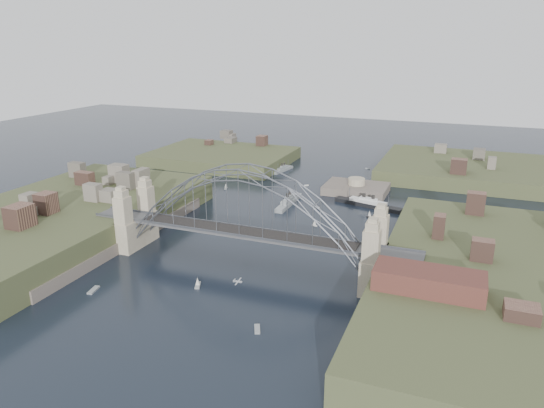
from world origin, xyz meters
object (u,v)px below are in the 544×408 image
(bridge, at_px, (244,216))
(wharf_shed, at_px, (429,281))
(fort_island, at_px, (356,194))
(naval_cruiser_far, at_px, (283,169))
(ocean_liner, at_px, (368,204))
(naval_cruiser_near, at_px, (289,202))

(bridge, bearing_deg, wharf_shed, -17.65)
(fort_island, xyz_separation_m, wharf_shed, (32.00, -84.00, 10.34))
(naval_cruiser_far, xyz_separation_m, ocean_liner, (42.70, -34.08, 0.17))
(fort_island, bearing_deg, ocean_liner, -63.22)
(ocean_liner, bearing_deg, wharf_shed, -70.42)
(wharf_shed, bearing_deg, fort_island, 110.85)
(bridge, relative_size, ocean_liner, 3.60)
(bridge, height_order, naval_cruiser_near, bridge)
(bridge, bearing_deg, ocean_liner, 70.98)
(bridge, xyz_separation_m, fort_island, (12.00, 70.00, -12.66))
(fort_island, relative_size, ocean_liner, 0.94)
(naval_cruiser_near, bearing_deg, bridge, -82.97)
(naval_cruiser_near, height_order, naval_cruiser_far, naval_cruiser_near)
(fort_island, bearing_deg, naval_cruiser_far, 150.86)
(fort_island, xyz_separation_m, naval_cruiser_far, (-35.49, 19.79, 1.06))
(naval_cruiser_far, height_order, ocean_liner, ocean_liner)
(wharf_shed, distance_m, naval_cruiser_near, 80.19)
(naval_cruiser_far, distance_m, ocean_liner, 54.63)
(bridge, xyz_separation_m, naval_cruiser_far, (-23.49, 89.79, -11.61))
(fort_island, bearing_deg, wharf_shed, -69.15)
(ocean_liner, bearing_deg, naval_cruiser_near, -163.13)
(fort_island, height_order, naval_cruiser_near, naval_cruiser_near)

